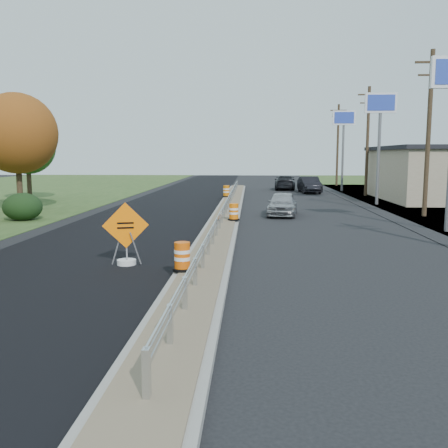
{
  "coord_description": "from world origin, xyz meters",
  "views": [
    {
      "loc": [
        1.4,
        -20.38,
        3.51
      ],
      "look_at": [
        0.46,
        -2.82,
        1.1
      ],
      "focal_mm": 40.0,
      "sensor_mm": 36.0,
      "label": 1
    }
  ],
  "objects_px": {
    "barrel_median_far": "(226,191)",
    "car_silver": "(282,204)",
    "car_dark_far": "(285,182)",
    "barrel_median_near": "(182,257)",
    "car_dark_mid": "(309,185)",
    "barrel_shoulder_far": "(316,187)",
    "caution_sign": "(126,249)",
    "barrel_median_mid": "(234,212)"
  },
  "relations": [
    {
      "from": "barrel_median_mid",
      "to": "car_dark_far",
      "type": "distance_m",
      "value": 27.34
    },
    {
      "from": "caution_sign",
      "to": "car_silver",
      "type": "relative_size",
      "value": 0.5
    },
    {
      "from": "barrel_median_far",
      "to": "car_dark_mid",
      "type": "distance_m",
      "value": 10.94
    },
    {
      "from": "barrel_median_mid",
      "to": "car_silver",
      "type": "xyz_separation_m",
      "value": [
        2.74,
        4.17,
        0.06
      ]
    },
    {
      "from": "barrel_median_far",
      "to": "car_dark_far",
      "type": "distance_m",
      "value": 13.48
    },
    {
      "from": "barrel_shoulder_far",
      "to": "barrel_median_near",
      "type": "bearing_deg",
      "value": -103.08
    },
    {
      "from": "caution_sign",
      "to": "barrel_median_mid",
      "type": "relative_size",
      "value": 2.36
    },
    {
      "from": "barrel_median_far",
      "to": "barrel_shoulder_far",
      "type": "xyz_separation_m",
      "value": [
        8.45,
        10.35,
        -0.3
      ]
    },
    {
      "from": "barrel_median_mid",
      "to": "car_dark_far",
      "type": "relative_size",
      "value": 0.17
    },
    {
      "from": "car_dark_far",
      "to": "barrel_median_mid",
      "type": "bearing_deg",
      "value": 83.64
    },
    {
      "from": "barrel_median_near",
      "to": "car_dark_far",
      "type": "height_order",
      "value": "car_dark_far"
    },
    {
      "from": "caution_sign",
      "to": "barrel_median_far",
      "type": "height_order",
      "value": "caution_sign"
    },
    {
      "from": "caution_sign",
      "to": "car_dark_far",
      "type": "distance_m",
      "value": 37.44
    },
    {
      "from": "barrel_median_near",
      "to": "caution_sign",
      "type": "bearing_deg",
      "value": 140.85
    },
    {
      "from": "car_silver",
      "to": "car_dark_mid",
      "type": "xyz_separation_m",
      "value": [
        3.71,
        18.42,
        0.07
      ]
    },
    {
      "from": "caution_sign",
      "to": "barrel_median_mid",
      "type": "height_order",
      "value": "caution_sign"
    },
    {
      "from": "barrel_median_mid",
      "to": "car_dark_mid",
      "type": "bearing_deg",
      "value": 74.06
    },
    {
      "from": "barrel_median_mid",
      "to": "car_dark_far",
      "type": "xyz_separation_m",
      "value": [
        4.39,
        26.99,
        0.1
      ]
    },
    {
      "from": "barrel_median_mid",
      "to": "barrel_shoulder_far",
      "type": "relative_size",
      "value": 1.11
    },
    {
      "from": "barrel_median_near",
      "to": "car_dark_mid",
      "type": "distance_m",
      "value": 34.77
    },
    {
      "from": "barrel_median_near",
      "to": "barrel_median_far",
      "type": "height_order",
      "value": "barrel_median_far"
    },
    {
      "from": "barrel_shoulder_far",
      "to": "car_dark_mid",
      "type": "distance_m",
      "value": 2.63
    },
    {
      "from": "barrel_median_near",
      "to": "barrel_median_far",
      "type": "distance_m",
      "value": 26.03
    },
    {
      "from": "caution_sign",
      "to": "barrel_shoulder_far",
      "type": "relative_size",
      "value": 2.62
    },
    {
      "from": "caution_sign",
      "to": "barrel_median_far",
      "type": "bearing_deg",
      "value": 69.77
    },
    {
      "from": "barrel_median_far",
      "to": "car_silver",
      "type": "height_order",
      "value": "car_silver"
    },
    {
      "from": "barrel_median_near",
      "to": "car_silver",
      "type": "distance_m",
      "value": 15.98
    },
    {
      "from": "barrel_median_mid",
      "to": "car_dark_mid",
      "type": "xyz_separation_m",
      "value": [
        6.45,
        22.59,
        0.13
      ]
    },
    {
      "from": "barrel_median_near",
      "to": "car_dark_mid",
      "type": "xyz_separation_m",
      "value": [
        7.55,
        33.94,
        0.15
      ]
    },
    {
      "from": "barrel_median_far",
      "to": "caution_sign",
      "type": "bearing_deg",
      "value": -94.81
    },
    {
      "from": "barrel_median_far",
      "to": "car_silver",
      "type": "relative_size",
      "value": 0.22
    },
    {
      "from": "barrel_median_near",
      "to": "car_silver",
      "type": "height_order",
      "value": "car_silver"
    },
    {
      "from": "caution_sign",
      "to": "barrel_shoulder_far",
      "type": "distance_m",
      "value": 36.26
    },
    {
      "from": "barrel_median_mid",
      "to": "car_dark_mid",
      "type": "height_order",
      "value": "car_dark_mid"
    },
    {
      "from": "barrel_median_mid",
      "to": "car_dark_mid",
      "type": "relative_size",
      "value": 0.18
    },
    {
      "from": "car_silver",
      "to": "barrel_median_near",
      "type": "bearing_deg",
      "value": -96.88
    },
    {
      "from": "barrel_shoulder_far",
      "to": "car_dark_far",
      "type": "relative_size",
      "value": 0.15
    },
    {
      "from": "barrel_median_mid",
      "to": "car_silver",
      "type": "height_order",
      "value": "car_silver"
    },
    {
      "from": "barrel_median_near",
      "to": "barrel_median_mid",
      "type": "xyz_separation_m",
      "value": [
        1.1,
        11.35,
        0.02
      ]
    },
    {
      "from": "barrel_median_near",
      "to": "car_dark_far",
      "type": "bearing_deg",
      "value": 81.84
    },
    {
      "from": "car_dark_mid",
      "to": "car_dark_far",
      "type": "distance_m",
      "value": 4.86
    },
    {
      "from": "barrel_median_far",
      "to": "car_dark_mid",
      "type": "height_order",
      "value": "car_dark_mid"
    }
  ]
}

